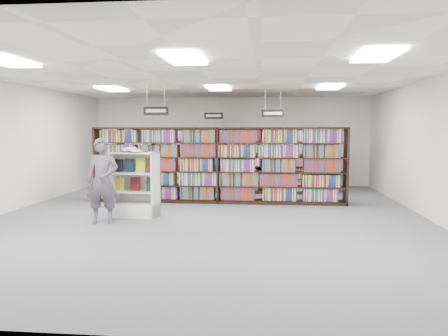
# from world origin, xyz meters

# --- Properties ---
(floor) EXTENTS (12.00, 12.00, 0.00)m
(floor) POSITION_xyz_m (0.00, 0.00, 0.00)
(floor) COLOR #58575D
(floor) RESTS_ON ground
(ceiling) EXTENTS (10.00, 12.00, 0.10)m
(ceiling) POSITION_xyz_m (0.00, 0.00, 3.20)
(ceiling) COLOR white
(ceiling) RESTS_ON wall_back
(wall_back) EXTENTS (10.00, 0.10, 3.20)m
(wall_back) POSITION_xyz_m (0.00, 6.00, 1.60)
(wall_back) COLOR silver
(wall_back) RESTS_ON ground
(wall_front) EXTENTS (10.00, 0.10, 3.20)m
(wall_front) POSITION_xyz_m (0.00, -6.00, 1.60)
(wall_front) COLOR silver
(wall_front) RESTS_ON ground
(wall_left) EXTENTS (0.10, 12.00, 3.20)m
(wall_left) POSITION_xyz_m (-5.00, 0.00, 1.60)
(wall_left) COLOR silver
(wall_left) RESTS_ON ground
(wall_right) EXTENTS (0.10, 12.00, 3.20)m
(wall_right) POSITION_xyz_m (5.00, 0.00, 1.60)
(wall_right) COLOR silver
(wall_right) RESTS_ON ground
(bookshelf_row_near) EXTENTS (7.00, 0.60, 2.10)m
(bookshelf_row_near) POSITION_xyz_m (0.00, 2.00, 1.05)
(bookshelf_row_near) COLOR black
(bookshelf_row_near) RESTS_ON floor
(bookshelf_row_mid) EXTENTS (7.00, 0.60, 2.10)m
(bookshelf_row_mid) POSITION_xyz_m (0.00, 4.00, 1.05)
(bookshelf_row_mid) COLOR black
(bookshelf_row_mid) RESTS_ON floor
(bookshelf_row_far) EXTENTS (7.00, 0.60, 2.10)m
(bookshelf_row_far) POSITION_xyz_m (0.00, 5.70, 1.05)
(bookshelf_row_far) COLOR black
(bookshelf_row_far) RESTS_ON floor
(aisle_sign_left) EXTENTS (0.65, 0.02, 0.80)m
(aisle_sign_left) POSITION_xyz_m (-1.50, 1.00, 2.53)
(aisle_sign_left) COLOR #B2B2B7
(aisle_sign_left) RESTS_ON ceiling
(aisle_sign_right) EXTENTS (0.65, 0.02, 0.80)m
(aisle_sign_right) POSITION_xyz_m (1.50, 3.00, 2.53)
(aisle_sign_right) COLOR #B2B2B7
(aisle_sign_right) RESTS_ON ceiling
(aisle_sign_center) EXTENTS (0.65, 0.02, 0.80)m
(aisle_sign_center) POSITION_xyz_m (-0.50, 5.00, 2.53)
(aisle_sign_center) COLOR #B2B2B7
(aisle_sign_center) RESTS_ON ceiling
(troffer_front_left) EXTENTS (0.60, 1.20, 0.04)m
(troffer_front_left) POSITION_xyz_m (-3.00, -3.00, 3.16)
(troffer_front_left) COLOR white
(troffer_front_left) RESTS_ON ceiling
(troffer_front_center) EXTENTS (0.60, 1.20, 0.04)m
(troffer_front_center) POSITION_xyz_m (0.00, -3.00, 3.16)
(troffer_front_center) COLOR white
(troffer_front_center) RESTS_ON ceiling
(troffer_front_right) EXTENTS (0.60, 1.20, 0.04)m
(troffer_front_right) POSITION_xyz_m (3.00, -3.00, 3.16)
(troffer_front_right) COLOR white
(troffer_front_right) RESTS_ON ceiling
(troffer_back_left) EXTENTS (0.60, 1.20, 0.04)m
(troffer_back_left) POSITION_xyz_m (-3.00, 2.00, 3.16)
(troffer_back_left) COLOR white
(troffer_back_left) RESTS_ON ceiling
(troffer_back_center) EXTENTS (0.60, 1.20, 0.04)m
(troffer_back_center) POSITION_xyz_m (0.00, 2.00, 3.16)
(troffer_back_center) COLOR white
(troffer_back_center) RESTS_ON ceiling
(troffer_back_right) EXTENTS (0.60, 1.20, 0.04)m
(troffer_back_right) POSITION_xyz_m (3.00, 2.00, 3.16)
(troffer_back_right) COLOR white
(troffer_back_right) RESTS_ON ceiling
(endcap_display) EXTENTS (1.13, 0.64, 1.51)m
(endcap_display) POSITION_xyz_m (-1.73, -0.15, 0.49)
(endcap_display) COLOR white
(endcap_display) RESTS_ON floor
(open_book) EXTENTS (0.77, 0.63, 0.13)m
(open_book) POSITION_xyz_m (-1.81, -0.18, 1.54)
(open_book) COLOR black
(open_book) RESTS_ON endcap_display
(shopper) EXTENTS (0.74, 0.55, 1.86)m
(shopper) POSITION_xyz_m (-2.20, -0.96, 0.93)
(shopper) COLOR #514B56
(shopper) RESTS_ON floor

